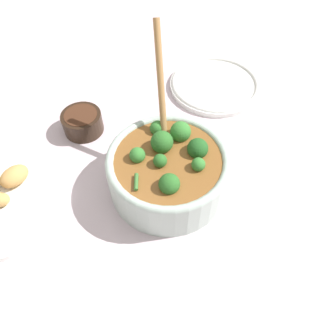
# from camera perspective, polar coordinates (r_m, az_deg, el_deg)

# --- Properties ---
(ground_plane) EXTENTS (4.00, 4.00, 0.00)m
(ground_plane) POSITION_cam_1_polar(r_m,az_deg,el_deg) (0.64, 0.00, -3.04)
(ground_plane) COLOR silver
(stew_bowl) EXTENTS (0.26, 0.22, 0.25)m
(stew_bowl) POSITION_cam_1_polar(r_m,az_deg,el_deg) (0.60, 0.03, -0.18)
(stew_bowl) COLOR #B2C6BC
(stew_bowl) RESTS_ON ground_plane
(condiment_bowl) EXTENTS (0.09, 0.09, 0.05)m
(condiment_bowl) POSITION_cam_1_polar(r_m,az_deg,el_deg) (0.74, -14.70, 7.84)
(condiment_bowl) COLOR black
(condiment_bowl) RESTS_ON ground_plane
(empty_plate) EXTENTS (0.22, 0.22, 0.02)m
(empty_plate) POSITION_cam_1_polar(r_m,az_deg,el_deg) (0.85, 8.22, 14.22)
(empty_plate) COLOR white
(empty_plate) RESTS_ON ground_plane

